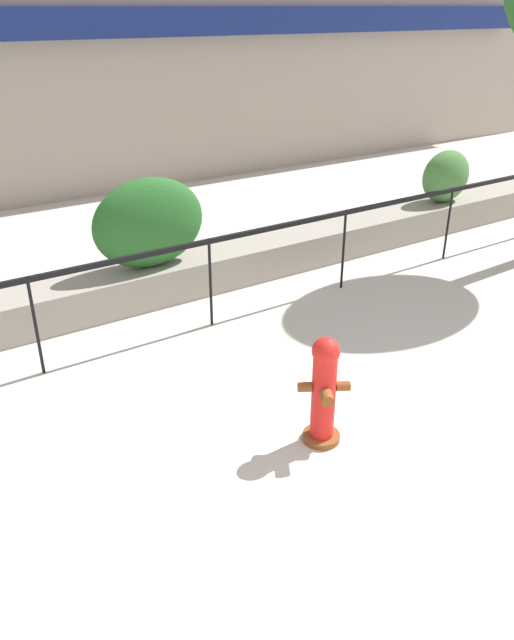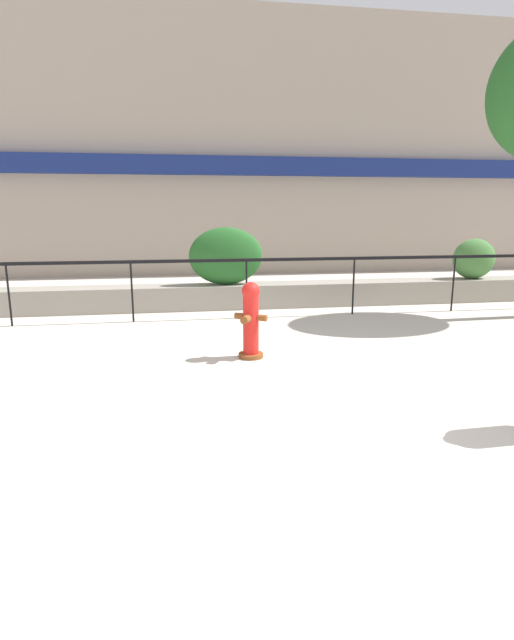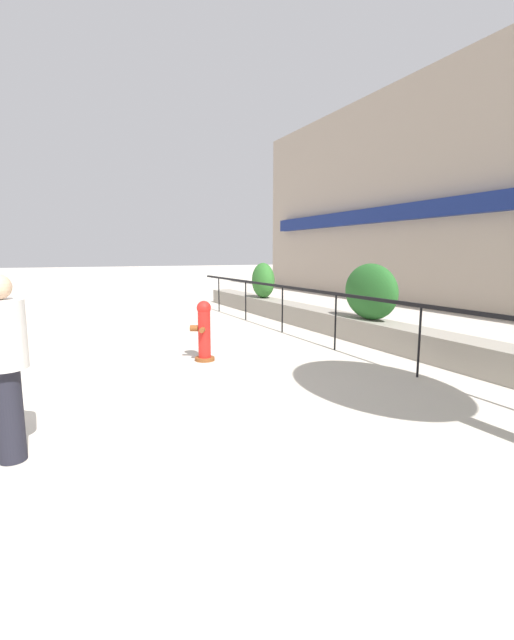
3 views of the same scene
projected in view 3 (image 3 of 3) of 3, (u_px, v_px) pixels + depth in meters
ground_plane at (68, 381)px, 6.43m from camera, size 120.00×120.00×0.00m
planter_wall_low at (378, 333)px, 8.99m from camera, size 18.00×0.70×0.50m
fence_railing_segment at (336, 299)px, 8.40m from camera, size 15.00×0.05×1.15m
hedge_bush_0 at (263, 280)px, 13.62m from camera, size 1.03×0.63×1.11m
hedge_bush_1 at (370, 292)px, 9.11m from camera, size 1.55×0.57×1.20m
fire_hydrant at (204, 330)px, 7.61m from camera, size 0.48×0.48×1.08m
pedestrian at (4, 357)px, 3.82m from camera, size 0.55×0.55×1.73m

